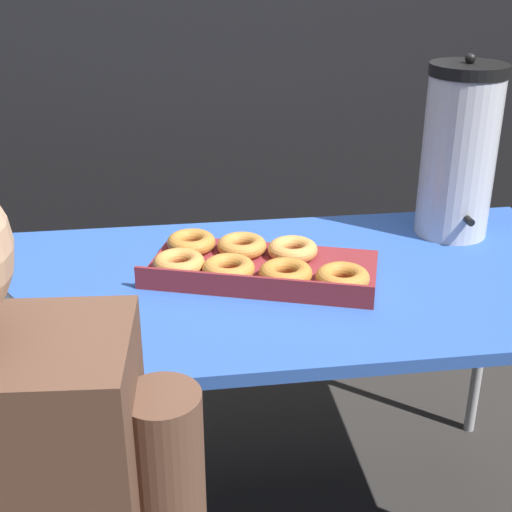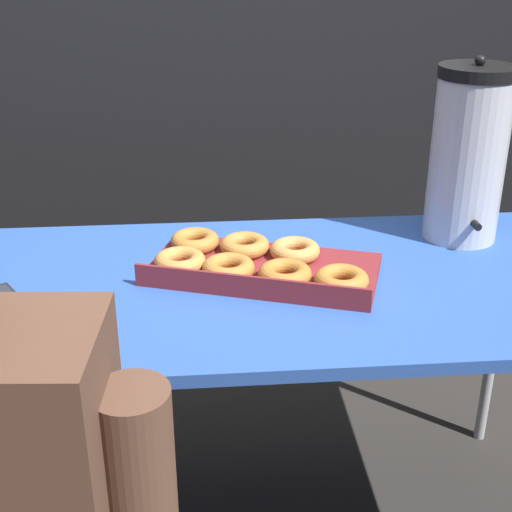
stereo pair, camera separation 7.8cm
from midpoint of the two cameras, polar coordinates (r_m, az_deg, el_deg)
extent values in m
cube|color=#2D56B2|center=(1.59, 1.09, -2.46)|extent=(1.56, 0.72, 0.03)
cylinder|color=#ADADB2|center=(2.22, 19.50, -6.34)|extent=(0.03, 0.03, 0.70)
cube|color=maroon|center=(1.62, 1.99, -1.07)|extent=(0.57, 0.42, 0.02)
cube|color=maroon|center=(1.49, 0.96, -2.26)|extent=(0.49, 0.17, 0.04)
torus|color=#CD8B44|center=(1.60, -4.72, -0.43)|extent=(0.16, 0.16, 0.04)
torus|color=#BF7D35|center=(1.56, -0.79, -0.96)|extent=(0.13, 0.13, 0.04)
torus|color=#B9772F|center=(1.54, 3.79, -1.45)|extent=(0.16, 0.16, 0.04)
torus|color=#BB7931|center=(1.52, 8.32, -1.91)|extent=(0.13, 0.13, 0.04)
torus|color=#BC7A32|center=(1.70, -3.61, 1.20)|extent=(0.15, 0.15, 0.04)
torus|color=#C4823A|center=(1.67, 0.42, 0.84)|extent=(0.14, 0.14, 0.04)
torus|color=#D5934C|center=(1.65, 4.49, 0.43)|extent=(0.16, 0.16, 0.04)
cylinder|color=silver|center=(1.83, 17.75, 7.26)|extent=(0.18, 0.18, 0.40)
cylinder|color=black|center=(1.78, 18.65, 13.80)|extent=(0.19, 0.19, 0.03)
sphere|color=black|center=(1.77, 18.76, 14.58)|extent=(0.03, 0.03, 0.03)
cylinder|color=black|center=(1.78, 18.32, 2.43)|extent=(0.02, 0.05, 0.02)
cube|color=black|center=(1.56, -18.20, -3.53)|extent=(0.14, 0.17, 0.01)
cube|color=#2D333D|center=(1.56, -18.22, -3.35)|extent=(0.12, 0.14, 0.00)
camera|label=1|loc=(0.04, -88.56, 0.66)|focal=50.00mm
camera|label=2|loc=(0.04, 91.44, -0.66)|focal=50.00mm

